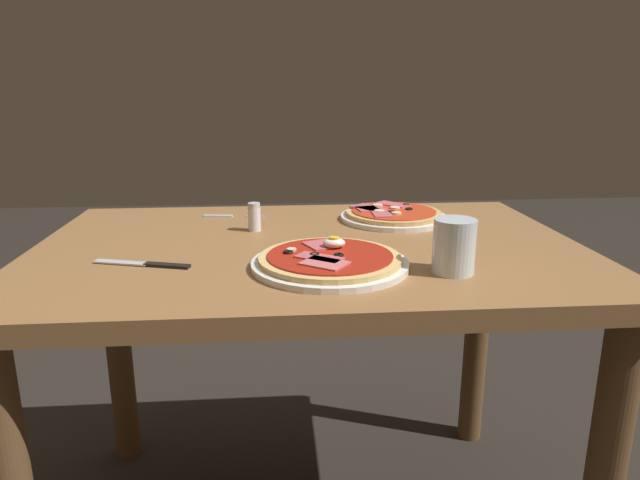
# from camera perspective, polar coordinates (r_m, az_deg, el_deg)

# --- Properties ---
(dining_table) EXTENTS (1.17, 0.80, 0.74)m
(dining_table) POSITION_cam_1_polar(r_m,az_deg,el_deg) (1.27, -1.11, -5.50)
(dining_table) COLOR olive
(dining_table) RESTS_ON ground
(pizza_foreground) EXTENTS (0.30, 0.30, 0.05)m
(pizza_foreground) POSITION_cam_1_polar(r_m,az_deg,el_deg) (1.07, 0.99, -2.12)
(pizza_foreground) COLOR white
(pizza_foreground) RESTS_ON dining_table
(pizza_across_left) EXTENTS (0.27, 0.27, 0.03)m
(pizza_across_left) POSITION_cam_1_polar(r_m,az_deg,el_deg) (1.45, 7.38, 2.48)
(pizza_across_left) COLOR white
(pizza_across_left) RESTS_ON dining_table
(water_glass_near) EXTENTS (0.08, 0.08, 0.10)m
(water_glass_near) POSITION_cam_1_polar(r_m,az_deg,el_deg) (1.06, 13.31, -0.98)
(water_glass_near) COLOR silver
(water_glass_near) RESTS_ON dining_table
(fork) EXTENTS (0.16, 0.03, 0.00)m
(fork) POSITION_cam_1_polar(r_m,az_deg,el_deg) (1.49, -9.15, 2.39)
(fork) COLOR silver
(fork) RESTS_ON dining_table
(knife) EXTENTS (0.19, 0.07, 0.01)m
(knife) POSITION_cam_1_polar(r_m,az_deg,el_deg) (1.13, -16.90, -2.35)
(knife) COLOR silver
(knife) RESTS_ON dining_table
(salt_shaker) EXTENTS (0.03, 0.03, 0.07)m
(salt_shaker) POSITION_cam_1_polar(r_m,az_deg,el_deg) (1.34, -6.63, 2.31)
(salt_shaker) COLOR white
(salt_shaker) RESTS_ON dining_table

